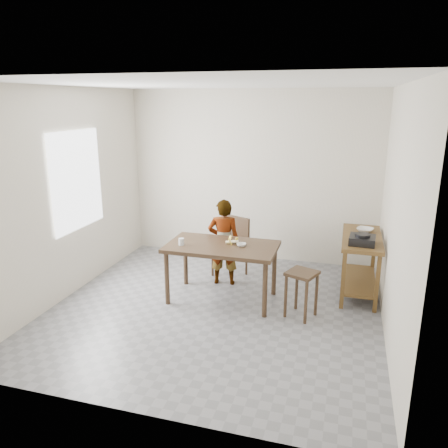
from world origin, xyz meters
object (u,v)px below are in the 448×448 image
(prep_counter, at_px, (360,265))
(child, at_px, (224,242))
(stool, at_px, (301,294))
(dining_chair, at_px, (230,248))
(dining_table, at_px, (222,272))

(prep_counter, distance_m, child, 1.87)
(child, bearing_deg, stool, 138.44)
(dining_chair, bearing_deg, stool, -17.36)
(child, distance_m, stool, 1.40)
(dining_chair, bearing_deg, dining_table, -58.24)
(dining_table, height_order, stool, dining_table)
(dining_chair, bearing_deg, prep_counter, 19.87)
(stool, bearing_deg, prep_counter, 52.93)
(child, bearing_deg, dining_chair, -101.34)
(prep_counter, relative_size, child, 0.98)
(child, relative_size, dining_chair, 1.42)
(stool, bearing_deg, child, 149.00)
(prep_counter, distance_m, stool, 1.12)
(dining_table, xyz_separation_m, dining_chair, (-0.12, 0.81, 0.06))
(dining_chair, bearing_deg, child, -67.33)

